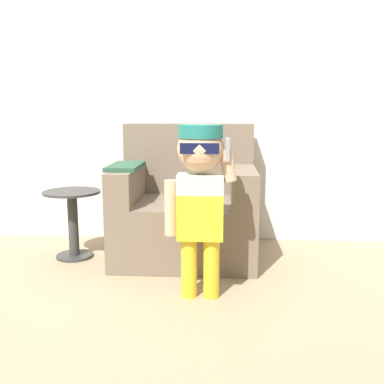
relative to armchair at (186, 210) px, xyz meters
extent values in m
plane|color=#998466|center=(-0.24, -0.25, -0.36)|extent=(10.00, 10.00, 0.00)
cube|color=silver|center=(-0.24, 0.50, 0.94)|extent=(10.00, 0.05, 2.60)
cube|color=#6B5B4C|center=(0.00, -0.05, -0.14)|extent=(1.04, 0.86, 0.45)
cube|color=#6B5B4C|center=(0.00, 0.28, 0.37)|extent=(1.04, 0.19, 0.56)
cube|color=#6B5B4C|center=(-0.43, -0.15, 0.21)|extent=(0.18, 0.67, 0.25)
cube|color=#6B5B4C|center=(0.43, -0.15, 0.21)|extent=(0.18, 0.67, 0.25)
cube|color=#284C38|center=(-0.43, -0.15, 0.35)|extent=(0.22, 0.47, 0.03)
cylinder|color=gold|center=(0.08, -0.79, -0.18)|extent=(0.10, 0.10, 0.37)
cylinder|color=gold|center=(0.22, -0.79, -0.18)|extent=(0.10, 0.10, 0.37)
cube|color=gold|center=(0.15, -0.79, 0.14)|extent=(0.27, 0.15, 0.27)
cube|color=#B7C6B2|center=(0.15, -0.79, 0.33)|extent=(0.27, 0.15, 0.12)
sphere|color=tan|center=(0.15, -0.79, 0.53)|extent=(0.27, 0.27, 0.27)
cylinder|color=#1E7066|center=(0.15, -0.79, 0.64)|extent=(0.26, 0.26, 0.07)
cube|color=#1E7066|center=(0.15, -0.67, 0.61)|extent=(0.15, 0.12, 0.01)
cube|color=#0F1433|center=(0.15, -0.91, 0.55)|extent=(0.22, 0.01, 0.06)
cylinder|color=tan|center=(-0.02, -0.79, 0.19)|extent=(0.08, 0.08, 0.33)
cylinder|color=tan|center=(0.31, -0.79, 0.44)|extent=(0.11, 0.08, 0.20)
cube|color=gray|center=(0.30, -0.81, 0.53)|extent=(0.02, 0.07, 0.13)
cylinder|color=#333333|center=(-0.85, -0.11, -0.35)|extent=(0.28, 0.28, 0.02)
cylinder|color=#333333|center=(-0.85, -0.11, -0.11)|extent=(0.08, 0.08, 0.50)
cylinder|color=#333333|center=(-0.85, -0.11, 0.15)|extent=(0.43, 0.43, 0.02)
camera|label=1|loc=(0.27, -3.35, 0.75)|focal=42.00mm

